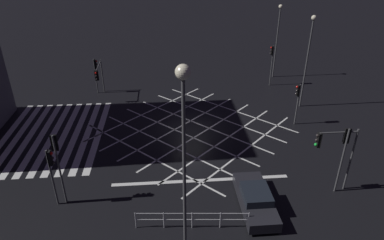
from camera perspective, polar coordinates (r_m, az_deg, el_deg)
The scene contains 15 objects.
ground_plane at distance 28.14m, azimuth 0.00°, elevation -1.50°, with size 200.00×200.00×0.00m, color black.
road_markings at distance 28.30m, azimuth -14.89°, elevation -2.34°, with size 17.14×23.56×0.01m.
traffic_light_sw_main at distance 33.95m, azimuth -15.27°, elevation 7.38°, with size 3.11×0.36×3.35m.
traffic_light_ne_cross at distance 21.53m, azimuth 22.53°, elevation -4.19°, with size 0.36×2.50×4.26m.
traffic_light_sw_cross at distance 35.28m, azimuth -15.74°, elevation 8.17°, with size 0.36×0.39×3.53m.
traffic_light_ne_main at distance 21.73m, azimuth 24.03°, elevation -4.19°, with size 0.39×0.36×4.40m.
traffic_light_nw_cross at distance 36.72m, azimuth 13.14°, elevation 10.11°, with size 0.36×0.39×4.29m.
traffic_light_se_cross at distance 20.61m, azimuth -22.41°, elevation -7.19°, with size 0.36×0.39×3.73m.
traffic_light_median_north at distance 29.05m, azimuth 17.19°, elevation 3.81°, with size 0.36×0.39×3.58m.
traffic_light_se_main at distance 20.36m, azimuth -21.56°, elevation -5.53°, with size 0.39×0.36×4.56m.
street_lamp_east at distance 12.79m, azimuth -1.37°, elevation -3.02°, with size 0.56×0.56×10.10m.
street_lamp_west at distance 31.75m, azimuth 18.88°, elevation 11.05°, with size 0.44×0.44×8.30m.
street_lamp_far at distance 38.81m, azimuth 14.11°, elevation 14.09°, with size 0.42×0.42×7.90m.
waiting_car at distance 20.47m, azimuth 10.50°, elevation -12.81°, with size 4.59×1.74×1.28m.
pedestrian_railing at distance 18.90m, azimuth 0.00°, elevation -16.06°, with size 0.55×6.06×1.05m.
Camera 1 is at (24.46, -2.04, 13.77)m, focal length 32.00 mm.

